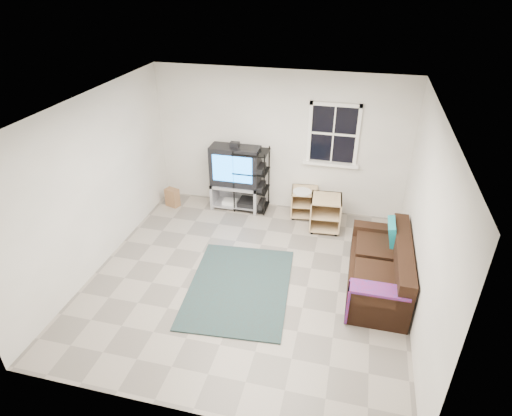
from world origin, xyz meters
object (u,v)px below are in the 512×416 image
(side_table_left, at_px, (326,211))
(sofa, at_px, (381,270))
(side_table_right, at_px, (304,200))
(tv_unit, at_px, (235,172))
(av_rack, at_px, (252,184))

(side_table_left, distance_m, sofa, 1.72)
(side_table_right, xyz_separation_m, sofa, (1.37, -1.80, -0.01))
(side_table_right, distance_m, sofa, 2.26)
(side_table_right, bearing_deg, tv_unit, -179.38)
(tv_unit, relative_size, side_table_left, 2.16)
(tv_unit, height_order, side_table_left, tv_unit)
(side_table_right, bearing_deg, sofa, -52.77)
(av_rack, distance_m, side_table_right, 1.03)
(tv_unit, distance_m, av_rack, 0.37)
(sofa, bearing_deg, av_rack, 142.91)
(av_rack, height_order, sofa, av_rack)
(tv_unit, xyz_separation_m, side_table_right, (1.31, 0.01, -0.42))
(side_table_left, distance_m, side_table_right, 0.56)
(tv_unit, height_order, av_rack, tv_unit)
(side_table_left, xyz_separation_m, sofa, (0.94, -1.44, -0.04))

